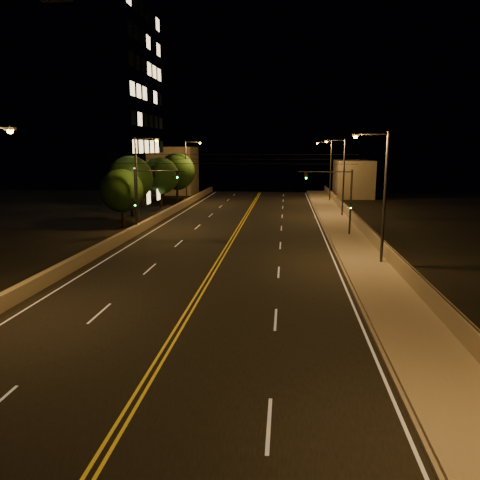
# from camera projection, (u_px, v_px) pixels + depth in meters

# --- Properties ---
(ground) EXTENTS (160.00, 160.00, 0.00)m
(ground) POSITION_uv_depth(u_px,v_px,m) (108.00, 446.00, 13.24)
(ground) COLOR black
(ground) RESTS_ON ground
(road) EXTENTS (18.00, 120.00, 0.02)m
(road) POSITION_uv_depth(u_px,v_px,m) (214.00, 269.00, 32.77)
(road) COLOR black
(road) RESTS_ON ground
(sidewalk) EXTENTS (3.60, 120.00, 0.30)m
(sidewalk) POSITION_uv_depth(u_px,v_px,m) (372.00, 271.00, 31.72)
(sidewalk) COLOR gray
(sidewalk) RESTS_ON ground
(curb) EXTENTS (0.14, 120.00, 0.15)m
(curb) POSITION_uv_depth(u_px,v_px,m) (344.00, 271.00, 31.91)
(curb) COLOR gray
(curb) RESTS_ON ground
(parapet_wall) EXTENTS (0.30, 120.00, 1.00)m
(parapet_wall) POSITION_uv_depth(u_px,v_px,m) (397.00, 262.00, 31.43)
(parapet_wall) COLOR gray
(parapet_wall) RESTS_ON sidewalk
(jersey_barrier) EXTENTS (0.45, 120.00, 0.89)m
(jersey_barrier) POSITION_uv_depth(u_px,v_px,m) (81.00, 260.00, 33.62)
(jersey_barrier) COLOR gray
(jersey_barrier) RESTS_ON ground
(distant_building_right) EXTENTS (6.00, 10.00, 6.30)m
(distant_building_right) POSITION_uv_depth(u_px,v_px,m) (353.00, 179.00, 81.21)
(distant_building_right) COLOR gray
(distant_building_right) RESTS_ON ground
(distant_building_left) EXTENTS (8.00, 8.00, 8.60)m
(distant_building_left) POSITION_uv_depth(u_px,v_px,m) (174.00, 170.00, 87.04)
(distant_building_left) COLOR gray
(distant_building_left) RESTS_ON ground
(parapet_rail) EXTENTS (0.06, 120.00, 0.06)m
(parapet_rail) POSITION_uv_depth(u_px,v_px,m) (398.00, 254.00, 31.33)
(parapet_rail) COLOR black
(parapet_rail) RESTS_ON parapet_wall
(lane_markings) EXTENTS (17.32, 116.00, 0.00)m
(lane_markings) POSITION_uv_depth(u_px,v_px,m) (214.00, 269.00, 32.70)
(lane_markings) COLOR silver
(lane_markings) RESTS_ON road
(streetlight_1) EXTENTS (2.55, 0.28, 9.43)m
(streetlight_1) POSITION_uv_depth(u_px,v_px,m) (381.00, 190.00, 32.66)
(streetlight_1) COLOR #2D2D33
(streetlight_1) RESTS_ON ground
(streetlight_2) EXTENTS (2.55, 0.28, 9.43)m
(streetlight_2) POSITION_uv_depth(u_px,v_px,m) (342.00, 173.00, 56.18)
(streetlight_2) COLOR #2D2D33
(streetlight_2) RESTS_ON ground
(streetlight_3) EXTENTS (2.55, 0.28, 9.43)m
(streetlight_3) POSITION_uv_depth(u_px,v_px,m) (329.00, 167.00, 72.68)
(streetlight_3) COLOR #2D2D33
(streetlight_3) RESTS_ON ground
(streetlight_5) EXTENTS (2.55, 0.28, 9.43)m
(streetlight_5) POSITION_uv_depth(u_px,v_px,m) (139.00, 177.00, 47.33)
(streetlight_5) COLOR #2D2D33
(streetlight_5) RESTS_ON ground
(streetlight_6) EXTENTS (2.55, 0.28, 9.43)m
(streetlight_6) POSITION_uv_depth(u_px,v_px,m) (188.00, 168.00, 70.57)
(streetlight_6) COLOR #2D2D33
(streetlight_6) RESTS_ON ground
(traffic_signal_right) EXTENTS (5.11, 0.31, 6.37)m
(traffic_signal_right) POSITION_uv_depth(u_px,v_px,m) (341.00, 195.00, 43.94)
(traffic_signal_right) COLOR #2D2D33
(traffic_signal_right) RESTS_ON ground
(traffic_signal_left) EXTENTS (5.11, 0.31, 6.37)m
(traffic_signal_left) POSITION_uv_depth(u_px,v_px,m) (145.00, 193.00, 45.74)
(traffic_signal_left) COLOR #2D2D33
(traffic_signal_left) RESTS_ON ground
(overhead_wires) EXTENTS (22.00, 0.03, 0.83)m
(overhead_wires) POSITION_uv_depth(u_px,v_px,m) (230.00, 159.00, 40.63)
(overhead_wires) COLOR black
(building_tower) EXTENTS (24.00, 15.00, 28.10)m
(building_tower) POSITION_uv_depth(u_px,v_px,m) (58.00, 108.00, 61.12)
(building_tower) COLOR gray
(building_tower) RESTS_ON ground
(tree_0) EXTENTS (4.57, 4.57, 6.19)m
(tree_0) POSITION_uv_depth(u_px,v_px,m) (122.00, 191.00, 49.60)
(tree_0) COLOR black
(tree_0) RESTS_ON ground
(tree_1) EXTENTS (5.50, 5.50, 7.45)m
(tree_1) POSITION_uv_depth(u_px,v_px,m) (131.00, 178.00, 57.91)
(tree_1) COLOR black
(tree_1) RESTS_ON ground
(tree_2) EXTENTS (5.24, 5.24, 7.10)m
(tree_2) POSITION_uv_depth(u_px,v_px,m) (160.00, 176.00, 66.69)
(tree_2) COLOR black
(tree_2) RESTS_ON ground
(tree_3) EXTENTS (5.65, 5.65, 7.65)m
(tree_3) POSITION_uv_depth(u_px,v_px,m) (177.00, 172.00, 71.89)
(tree_3) COLOR black
(tree_3) RESTS_ON ground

